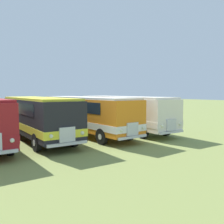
{
  "coord_description": "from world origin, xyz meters",
  "views": [
    {
      "loc": [
        1.97,
        -17.17,
        3.36
      ],
      "look_at": [
        14.07,
        -0.05,
        1.67
      ],
      "focal_mm": 39.38,
      "sensor_mm": 36.0,
      "label": 1
    }
  ],
  "objects": [
    {
      "name": "bus_eighth_in_row",
      "position": [
        11.38,
        -0.34,
        1.75
      ],
      "size": [
        3.04,
        10.78,
        2.99
      ],
      "color": "orange",
      "rests_on": "ground"
    },
    {
      "name": "bus_seventh_in_row",
      "position": [
        7.59,
        -0.23,
        1.75
      ],
      "size": [
        2.74,
        9.96,
        2.99
      ],
      "color": "black",
      "rests_on": "ground"
    },
    {
      "name": "bus_ninth_in_row",
      "position": [
        15.18,
        -0.15,
        1.76
      ],
      "size": [
        2.83,
        11.34,
        2.99
      ],
      "color": "silver",
      "rests_on": "ground"
    }
  ]
}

